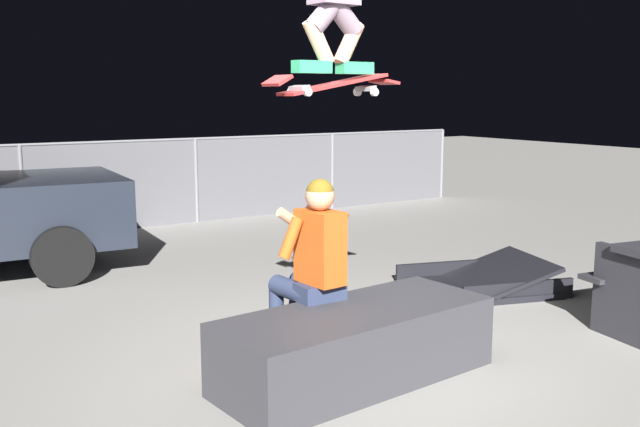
{
  "coord_description": "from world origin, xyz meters",
  "views": [
    {
      "loc": [
        -2.85,
        -3.84,
        1.87
      ],
      "look_at": [
        -0.32,
        0.13,
        1.08
      ],
      "focal_mm": 39.96,
      "sensor_mm": 36.0,
      "label": 1
    }
  ],
  "objects": [
    {
      "name": "ground_plane",
      "position": [
        0.0,
        0.0,
        0.0
      ],
      "size": [
        40.0,
        40.0,
        0.0
      ],
      "primitive_type": "plane",
      "color": "gray"
    },
    {
      "name": "ledge_box_main",
      "position": [
        -0.24,
        -0.18,
        0.24
      ],
      "size": [
        1.95,
        0.92,
        0.48
      ],
      "primitive_type": "cube",
      "rotation": [
        0.0,
        0.0,
        0.09
      ],
      "color": "#38383D",
      "rests_on": "ground"
    },
    {
      "name": "person_sitting_on_ledge",
      "position": [
        -0.33,
        0.24,
        0.73
      ],
      "size": [
        0.6,
        0.77,
        1.32
      ],
      "color": "#2D3856",
      "rests_on": "ground"
    },
    {
      "name": "kicker_ramp",
      "position": [
        2.04,
        0.94,
        0.06
      ],
      "size": [
        1.47,
        1.31,
        0.4
      ],
      "color": "black",
      "rests_on": "ground"
    },
    {
      "name": "fence_back",
      "position": [
        -0.0,
        5.9,
        0.67
      ],
      "size": [
        12.05,
        0.05,
        1.25
      ],
      "color": "slate",
      "rests_on": "ground"
    },
    {
      "name": "skateboard",
      "position": [
        -0.19,
        0.17,
        1.93
      ],
      "size": [
        1.03,
        0.28,
        0.15
      ],
      "color": "#B72D2D"
    }
  ]
}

